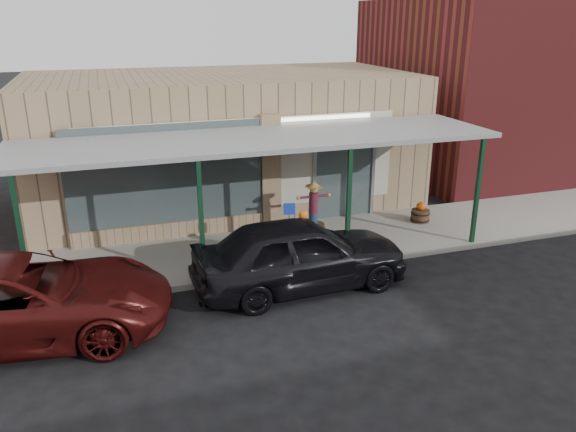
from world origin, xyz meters
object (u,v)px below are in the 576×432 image
object	(u,v)px
barrel_scarecrow	(313,220)
barrel_pumpkin	(420,214)
car_maroon	(20,299)
handicap_sign	(289,223)
parked_sedan	(300,253)

from	to	relation	value
barrel_scarecrow	barrel_pumpkin	bearing A→B (deg)	22.86
car_maroon	handicap_sign	bearing A→B (deg)	-67.66
barrel_pumpkin	car_maroon	size ratio (longest dim) A/B	0.12
car_maroon	parked_sedan	bearing A→B (deg)	-80.34
parked_sedan	barrel_scarecrow	bearing A→B (deg)	-29.51
parked_sedan	car_maroon	world-z (taller)	parked_sedan
barrel_scarecrow	parked_sedan	size ratio (longest dim) A/B	0.33
handicap_sign	car_maroon	world-z (taller)	car_maroon
barrel_scarecrow	car_maroon	world-z (taller)	barrel_scarecrow
barrel_scarecrow	handicap_sign	world-z (taller)	barrel_scarecrow
handicap_sign	car_maroon	bearing A→B (deg)	-152.56
barrel_scarecrow	car_maroon	xyz separation A→B (m)	(-7.04, -2.65, 0.10)
parked_sedan	barrel_pumpkin	bearing A→B (deg)	-63.22
parked_sedan	car_maroon	size ratio (longest dim) A/B	0.87
handicap_sign	barrel_scarecrow	bearing A→B (deg)	55.67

